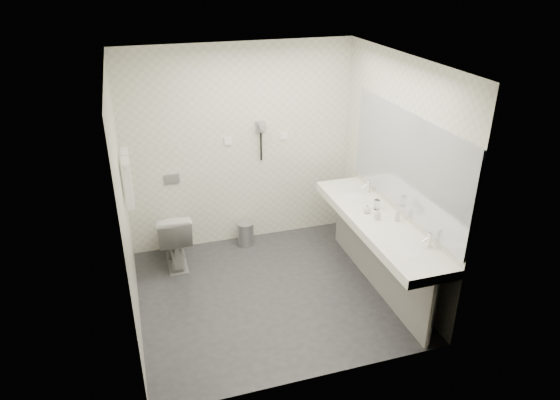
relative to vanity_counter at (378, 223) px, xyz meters
name	(u,v)px	position (x,y,z in m)	size (l,w,h in m)	color
floor	(271,293)	(-1.12, 0.20, -0.80)	(2.80, 2.80, 0.00)	#2C2D32
ceiling	(269,62)	(-1.12, 0.20, 1.70)	(2.80, 2.80, 0.00)	white
wall_back	(240,148)	(-1.12, 1.50, 0.45)	(2.80, 2.80, 0.00)	silver
wall_front	(317,257)	(-1.12, -1.10, 0.45)	(2.80, 2.80, 0.00)	silver
wall_left	(124,209)	(-2.52, 0.20, 0.45)	(2.60, 2.60, 0.00)	silver
wall_right	(396,174)	(0.27, 0.20, 0.45)	(2.60, 2.60, 0.00)	silver
vanity_counter	(378,223)	(0.00, 0.00, 0.00)	(0.55, 2.20, 0.10)	white
vanity_panel	(377,257)	(0.02, 0.00, -0.42)	(0.03, 2.15, 0.75)	gray
vanity_post_near	(431,314)	(0.05, -1.04, -0.42)	(0.06, 0.06, 0.75)	silver
vanity_post_far	(341,215)	(0.05, 1.04, -0.42)	(0.06, 0.06, 0.75)	silver
mirror	(406,163)	(0.26, 0.00, 0.65)	(0.02, 2.20, 1.05)	#B2BCC6
basin_near	(410,251)	(0.00, -0.65, 0.04)	(0.40, 0.31, 0.05)	white
basin_far	(352,195)	(0.00, 0.65, 0.04)	(0.40, 0.31, 0.05)	white
faucet_near	(429,240)	(0.19, -0.65, 0.12)	(0.04, 0.04, 0.15)	silver
faucet_far	(368,186)	(0.19, 0.65, 0.12)	(0.04, 0.04, 0.15)	silver
soap_bottle_a	(377,215)	(-0.02, 0.00, 0.11)	(0.05, 0.05, 0.11)	silver
soap_bottle_b	(367,209)	(-0.05, 0.17, 0.10)	(0.08, 0.08, 0.10)	silver
soap_bottle_c	(397,215)	(0.17, -0.09, 0.12)	(0.05, 0.05, 0.13)	silver
glass_left	(377,205)	(0.09, 0.21, 0.11)	(0.06, 0.06, 0.11)	silver
toilet	(174,237)	(-2.04, 1.14, -0.44)	(0.40, 0.70, 0.71)	white
flush_plate	(172,179)	(-1.98, 1.49, 0.15)	(0.18, 0.02, 0.12)	#B2B5BA
pedal_bin	(246,234)	(-1.14, 1.31, -0.65)	(0.21, 0.21, 0.29)	#B2B5BA
bin_lid	(245,224)	(-1.14, 1.31, -0.50)	(0.21, 0.21, 0.01)	#B2B5BA
towel_rail	(124,157)	(-2.47, 0.75, 0.75)	(0.02, 0.02, 0.62)	silver
towel_near	(128,183)	(-2.46, 0.61, 0.53)	(0.07, 0.24, 0.48)	white
towel_far	(127,172)	(-2.46, 0.89, 0.53)	(0.07, 0.24, 0.48)	white
dryer_cradle	(260,127)	(-0.88, 1.47, 0.70)	(0.10, 0.04, 0.14)	gray
dryer_barrel	(262,126)	(-0.88, 1.40, 0.73)	(0.08, 0.08, 0.14)	gray
dryer_cord	(261,147)	(-0.88, 1.46, 0.45)	(0.02, 0.02, 0.35)	black
switch_plate_a	(228,141)	(-1.27, 1.49, 0.55)	(0.09, 0.02, 0.09)	white
switch_plate_b	(284,136)	(-0.57, 1.49, 0.55)	(0.09, 0.02, 0.09)	white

